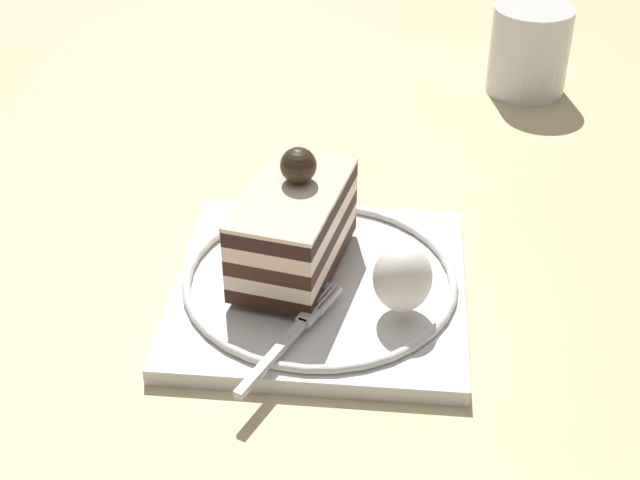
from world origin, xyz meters
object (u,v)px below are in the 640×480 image
object	(u,v)px
whipped_cream_dollop	(403,278)
fork	(293,334)
cake_slice	(294,225)
drink_glass_near	(529,54)
dessert_plate	(320,286)

from	to	relation	value
whipped_cream_dollop	fork	size ratio (longest dim) A/B	0.46
cake_slice	fork	distance (m)	0.09
fork	drink_glass_near	xyz separation A→B (m)	(-0.38, 0.26, 0.02)
dessert_plate	whipped_cream_dollop	xyz separation A→B (m)	(0.04, 0.05, 0.03)
cake_slice	fork	size ratio (longest dim) A/B	1.24
dessert_plate	cake_slice	bearing A→B (deg)	-134.59
whipped_cream_dollop	fork	bearing A→B (deg)	-71.80
cake_slice	whipped_cream_dollop	distance (m)	0.09
whipped_cream_dollop	drink_glass_near	distance (m)	0.40
fork	drink_glass_near	world-z (taller)	drink_glass_near
whipped_cream_dollop	drink_glass_near	xyz separation A→B (m)	(-0.36, 0.19, -0.00)
dessert_plate	cake_slice	distance (m)	0.05
cake_slice	dessert_plate	bearing A→B (deg)	45.41
fork	cake_slice	bearing A→B (deg)	174.99
drink_glass_near	whipped_cream_dollop	bearing A→B (deg)	-27.86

